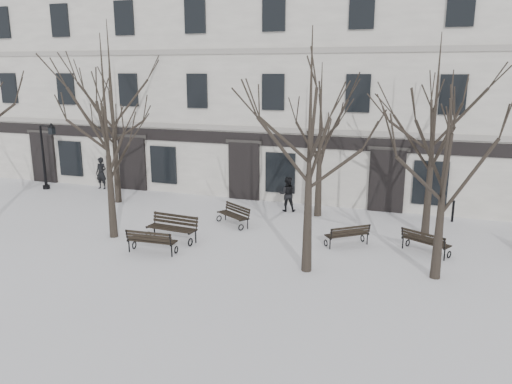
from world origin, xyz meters
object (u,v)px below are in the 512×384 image
at_px(tree_1, 105,114).
at_px(bench_4, 348,234).
at_px(tree_2, 310,124).
at_px(bench_2, 425,241).
at_px(bench_1, 151,240).
at_px(bench_0, 173,227).
at_px(lamp_post, 47,151).
at_px(tree_3, 446,153).
at_px(bench_3, 234,214).

distance_m(tree_1, bench_4, 10.12).
distance_m(tree_2, bench_2, 6.37).
distance_m(bench_1, bench_2, 9.81).
bearing_deg(bench_0, lamp_post, 157.75).
xyz_separation_m(tree_3, lamp_post, (-20.10, 5.84, -1.90)).
relative_size(tree_3, bench_4, 3.91).
xyz_separation_m(bench_3, bench_4, (4.97, -1.04, -0.01)).
bearing_deg(bench_0, tree_3, 2.21).
height_order(tree_3, bench_2, tree_3).
bearing_deg(bench_3, lamp_post, -160.07).
bearing_deg(lamp_post, bench_3, -12.86).
relative_size(bench_0, bench_2, 1.15).
bearing_deg(bench_0, tree_1, -166.79).
distance_m(tree_1, bench_2, 12.61).
relative_size(tree_3, bench_1, 3.54).
xyz_separation_m(tree_1, tree_3, (12.01, -0.09, -0.81)).
bearing_deg(tree_1, bench_0, 8.33).
height_order(tree_3, bench_3, tree_3).
bearing_deg(bench_3, bench_1, -77.82).
distance_m(tree_2, bench_0, 7.13).
height_order(bench_1, bench_4, bench_1).
bearing_deg(bench_0, bench_2, 15.22).
distance_m(bench_1, lamp_post, 12.63).
distance_m(bench_2, bench_4, 2.75).
bearing_deg(tree_2, lamp_post, 157.69).
distance_m(bench_1, bench_4, 7.23).
bearing_deg(bench_4, tree_2, 33.78).
xyz_separation_m(bench_1, bench_3, (1.56, 4.14, -0.03)).
distance_m(tree_3, bench_2, 4.15).
height_order(tree_2, lamp_post, tree_2).
xyz_separation_m(tree_2, bench_3, (-4.08, 3.86, -4.35)).
distance_m(tree_1, bench_1, 5.08).
xyz_separation_m(bench_0, lamp_post, (-10.52, 5.39, 1.57)).
xyz_separation_m(tree_3, bench_0, (-9.58, 0.45, -3.47)).
bearing_deg(bench_0, bench_4, 18.79).
bearing_deg(tree_1, bench_1, -25.49).
xyz_separation_m(tree_2, bench_4, (0.90, 2.82, -4.36)).
distance_m(tree_2, bench_4, 5.27).
height_order(bench_0, bench_3, bench_0).
bearing_deg(bench_1, bench_3, -113.21).
bearing_deg(tree_1, lamp_post, 144.60).
xyz_separation_m(bench_2, bench_3, (-7.72, 0.96, -0.01)).
bearing_deg(tree_3, bench_0, 177.33).
bearing_deg(tree_2, bench_0, 167.70).
bearing_deg(bench_3, bench_0, -86.82).
xyz_separation_m(tree_2, lamp_post, (-16.10, 6.61, -2.70)).
bearing_deg(tree_2, tree_3, 10.89).
xyz_separation_m(tree_3, bench_2, (-0.35, 2.13, -3.55)).
height_order(bench_2, bench_4, bench_2).
height_order(bench_3, bench_4, bench_3).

